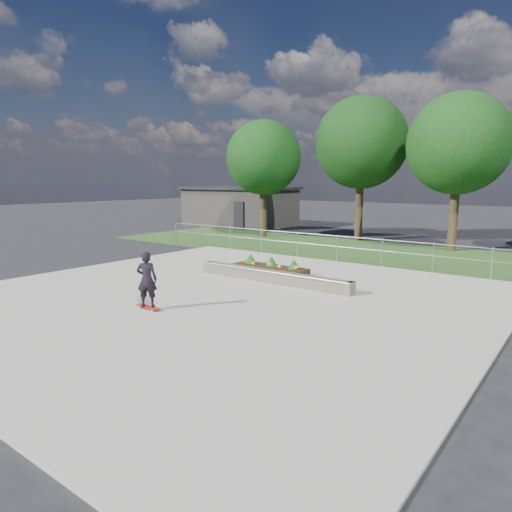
{
  "coord_description": "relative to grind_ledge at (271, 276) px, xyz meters",
  "views": [
    {
      "loc": [
        8.92,
        -9.94,
        3.49
      ],
      "look_at": [
        0.2,
        1.5,
        1.1
      ],
      "focal_mm": 32.0,
      "sensor_mm": 36.0,
      "label": 1
    }
  ],
  "objects": [
    {
      "name": "building",
      "position": [
        -14.14,
        15.56,
        1.25
      ],
      "size": [
        8.4,
        5.4,
        3.0
      ],
      "color": "#2B2927",
      "rests_on": "ground"
    },
    {
      "name": "planter_bed",
      "position": [
        -1.02,
        1.23,
        -0.02
      ],
      "size": [
        3.0,
        1.2,
        0.61
      ],
      "color": "black",
      "rests_on": "concrete_slab"
    },
    {
      "name": "grind_ledge",
      "position": [
        0.0,
        0.0,
        0.0
      ],
      "size": [
        6.0,
        0.44,
        0.43
      ],
      "color": "brown",
      "rests_on": "concrete_slab"
    },
    {
      "name": "grass_verge",
      "position": [
        -0.15,
        8.56,
        -0.25
      ],
      "size": [
        30.0,
        8.0,
        0.02
      ],
      "primitive_type": "cube",
      "color": "#27491D",
      "rests_on": "ground"
    },
    {
      "name": "skateboarder",
      "position": [
        -0.73,
        -4.71,
        0.62
      ],
      "size": [
        0.8,
        0.6,
        1.58
      ],
      "color": "white",
      "rests_on": "concrete_slab"
    },
    {
      "name": "tree_far_left",
      "position": [
        -8.15,
        10.56,
        4.59
      ],
      "size": [
        4.55,
        4.55,
        7.15
      ],
      "color": "black",
      "rests_on": "ground"
    },
    {
      "name": "tree_mid_right",
      "position": [
        2.85,
        11.56,
        4.97
      ],
      "size": [
        4.9,
        4.9,
        7.7
      ],
      "color": "#302213",
      "rests_on": "ground"
    },
    {
      "name": "fence",
      "position": [
        -0.15,
        5.06,
        0.51
      ],
      "size": [
        20.06,
        0.06,
        1.2
      ],
      "color": "#989BA0",
      "rests_on": "ground"
    },
    {
      "name": "tree_mid_left",
      "position": [
        -2.65,
        12.56,
        5.34
      ],
      "size": [
        5.25,
        5.25,
        8.25
      ],
      "color": "black",
      "rests_on": "ground"
    },
    {
      "name": "concrete_slab",
      "position": [
        -0.15,
        -2.44,
        -0.23
      ],
      "size": [
        15.0,
        15.0,
        0.06
      ],
      "primitive_type": "cube",
      "color": "#9C968B",
      "rests_on": "ground"
    },
    {
      "name": "ground",
      "position": [
        -0.15,
        -2.44,
        -0.26
      ],
      "size": [
        120.0,
        120.0,
        0.0
      ],
      "primitive_type": "plane",
      "color": "black",
      "rests_on": "ground"
    }
  ]
}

